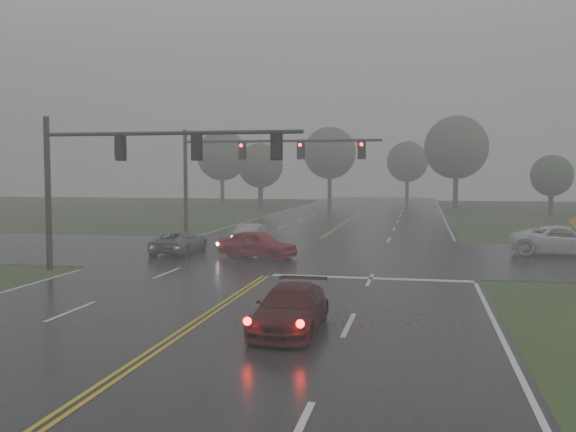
% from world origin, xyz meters
% --- Properties ---
extents(ground, '(180.00, 180.00, 0.00)m').
position_xyz_m(ground, '(0.00, 0.00, 0.00)').
color(ground, '#283F1B').
rests_on(ground, ground).
extents(main_road, '(18.00, 160.00, 0.02)m').
position_xyz_m(main_road, '(0.00, 20.00, 0.00)').
color(main_road, black).
rests_on(main_road, ground).
extents(cross_street, '(120.00, 14.00, 0.02)m').
position_xyz_m(cross_street, '(0.00, 22.00, 0.00)').
color(cross_street, black).
rests_on(cross_street, ground).
extents(stop_bar, '(8.50, 0.50, 0.01)m').
position_xyz_m(stop_bar, '(4.50, 14.40, 0.00)').
color(stop_bar, silver).
rests_on(stop_bar, ground).
extents(sedan_maroon, '(1.80, 4.38, 1.27)m').
position_xyz_m(sedan_maroon, '(2.95, 4.99, 0.00)').
color(sedan_maroon, '#400B0B').
rests_on(sedan_maroon, ground).
extents(sedan_red, '(4.56, 2.89, 1.44)m').
position_xyz_m(sedan_red, '(-1.79, 19.68, 0.00)').
color(sedan_red, maroon).
rests_on(sedan_red, ground).
extents(sedan_silver, '(1.68, 4.08, 1.31)m').
position_xyz_m(sedan_silver, '(-3.56, 25.56, 0.00)').
color(sedan_silver, '#9A9DA1').
rests_on(sedan_silver, ground).
extents(car_grey, '(2.15, 4.58, 1.27)m').
position_xyz_m(car_grey, '(-6.50, 20.63, 0.00)').
color(car_grey, '#56585D').
rests_on(car_grey, ground).
extents(pickup_white, '(6.09, 3.67, 1.58)m').
position_xyz_m(pickup_white, '(14.24, 24.05, 0.00)').
color(pickup_white, white).
rests_on(pickup_white, ground).
extents(signal_gantry_near, '(12.03, 0.31, 7.04)m').
position_xyz_m(signal_gantry_near, '(-6.54, 13.88, 4.92)').
color(signal_gantry_near, black).
rests_on(signal_gantry_near, ground).
extents(signal_gantry_far, '(14.28, 0.38, 7.56)m').
position_xyz_m(signal_gantry_far, '(-5.75, 31.42, 5.33)').
color(signal_gantry_far, black).
rests_on(signal_gantry_far, ground).
extents(tree_nw_a, '(5.42, 5.42, 7.96)m').
position_xyz_m(tree_nw_a, '(-12.54, 62.77, 5.23)').
color(tree_nw_a, '#372C24').
rests_on(tree_nw_a, ground).
extents(tree_ne_a, '(7.68, 7.68, 11.28)m').
position_xyz_m(tree_ne_a, '(10.66, 67.81, 7.42)').
color(tree_ne_a, '#372C24').
rests_on(tree_ne_a, ground).
extents(tree_n_mid, '(7.38, 7.38, 10.84)m').
position_xyz_m(tree_n_mid, '(-6.17, 77.64, 7.13)').
color(tree_n_mid, '#372C24').
rests_on(tree_n_mid, ground).
extents(tree_e_near, '(4.25, 4.25, 6.25)m').
position_xyz_m(tree_e_near, '(19.60, 57.04, 4.10)').
color(tree_e_near, '#372C24').
rests_on(tree_e_near, ground).
extents(tree_nw_b, '(6.95, 6.95, 10.20)m').
position_xyz_m(tree_nw_b, '(-20.42, 72.42, 6.72)').
color(tree_nw_b, '#372C24').
rests_on(tree_nw_b, ground).
extents(tree_n_far, '(6.20, 6.20, 9.10)m').
position_xyz_m(tree_n_far, '(4.44, 86.54, 5.99)').
color(tree_n_far, '#372C24').
rests_on(tree_n_far, ground).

